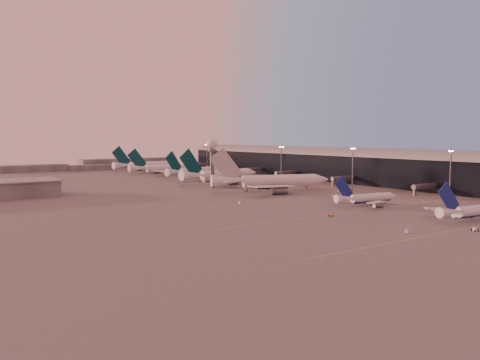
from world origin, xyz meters
TOP-DOWN VIEW (x-y plane):
  - ground at (0.00, 0.00)m, footprint 700.00×700.00m
  - taxiway_markings at (30.00, 56.00)m, footprint 180.00×185.25m
  - terminal at (107.88, 110.09)m, footprint 57.00×362.00m
  - radar_tower at (5.00, 120.00)m, footprint 6.40×6.40m
  - mast_a at (58.00, 0.00)m, footprint 3.60×0.56m
  - mast_b at (55.00, 55.00)m, footprint 3.60×0.56m
  - mast_c at (50.00, 110.00)m, footprint 3.60×0.56m
  - mast_d at (48.00, 200.00)m, footprint 3.60×0.56m
  - distant_horizon at (2.62, 325.14)m, footprint 165.00×37.50m
  - narrowbody_near at (27.13, -29.27)m, footprint 37.92×30.07m
  - narrowbody_mid at (24.36, 18.37)m, footprint 35.38×28.07m
  - widebody_white at (22.85, 84.57)m, footprint 67.49×53.22m
  - greentail_a at (24.34, 141.08)m, footprint 64.00×51.38m
  - greentail_b at (28.37, 184.08)m, footprint 55.45×44.09m
  - greentail_c at (24.05, 229.93)m, footprint 59.04×47.72m
  - greentail_d at (24.72, 267.63)m, footprint 62.80×50.36m
  - gsv_truck_a at (-12.31, -29.04)m, footprint 5.77×4.72m
  - gsv_tug_near at (8.37, -39.71)m, footprint 3.22×4.23m
  - gsv_tug_mid at (-9.76, 6.65)m, footprint 3.80×3.14m
  - gsv_truck_b at (60.53, 42.04)m, footprint 5.80×3.13m
  - gsv_truck_c at (-19.20, 54.30)m, footprint 5.63×3.03m
  - gsv_catering_b at (53.11, 62.94)m, footprint 5.80×3.02m
  - gsv_tug_far at (11.74, 93.94)m, footprint 4.19×4.10m
  - gsv_truck_d at (-8.42, 134.05)m, footprint 2.64×5.00m
  - gsv_tug_hangar at (47.61, 147.64)m, footprint 4.31×3.35m

SIDE VIEW (x-z plane):
  - ground at x=0.00m, z-range 0.00..0.00m
  - taxiway_markings at x=30.00m, z-range 0.00..0.02m
  - gsv_tug_mid at x=-9.76m, z-range 0.01..0.95m
  - gsv_tug_far at x=11.74m, z-range 0.02..1.06m
  - gsv_tug_near at x=8.37m, z-range 0.02..1.09m
  - gsv_tug_hangar at x=47.61m, z-range 0.02..1.10m
  - gsv_truck_d at x=-8.42m, z-range 0.02..1.94m
  - gsv_truck_c at x=-19.20m, z-range 0.02..2.18m
  - gsv_truck_b at x=60.53m, z-range 0.02..2.24m
  - gsv_truck_a at x=-12.31m, z-range 0.02..2.28m
  - gsv_catering_b at x=53.11m, z-range 0.00..4.62m
  - narrowbody_mid at x=24.36m, z-range -4.12..9.74m
  - narrowbody_near at x=27.13m, z-range -4.42..10.44m
  - greentail_b at x=28.37m, z-range -6.73..14.09m
  - greentail_c at x=24.05m, z-range -6.94..14.52m
  - distant_horizon at x=2.62m, z-range -0.61..8.39m
  - greentail_d at x=24.72m, z-range -7.41..15.51m
  - greentail_a at x=24.34m, z-range -7.54..15.77m
  - widebody_white at x=22.85m, z-range -8.04..16.58m
  - terminal at x=107.88m, z-range -1.00..22.04m
  - mast_a at x=58.00m, z-range 1.24..26.24m
  - mast_b at x=55.00m, z-range 1.24..26.24m
  - mast_c at x=50.00m, z-range 1.24..26.24m
  - mast_d at x=48.00m, z-range 1.24..26.24m
  - radar_tower at x=5.00m, z-range 5.40..36.50m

